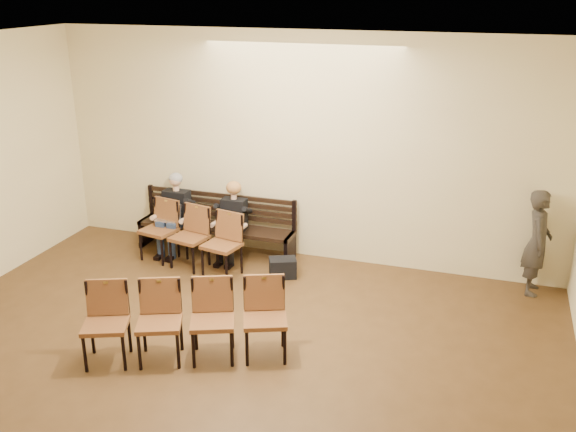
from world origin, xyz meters
name	(u,v)px	position (x,y,z in m)	size (l,w,h in m)	color
room_walls	(163,173)	(0.00, 0.79, 2.54)	(8.02, 10.01, 3.51)	#FDEEB5
bench	(216,239)	(-1.32, 4.65, 0.23)	(2.60, 0.90, 0.45)	black
seated_man	(175,215)	(-1.98, 4.53, 0.61)	(0.51, 0.70, 1.22)	black
seated_woman	(232,225)	(-0.98, 4.53, 0.55)	(0.47, 0.65, 1.10)	black
laptop	(167,220)	(-2.01, 4.34, 0.58)	(0.34, 0.27, 0.25)	silver
water_bottle	(235,231)	(-0.83, 4.27, 0.56)	(0.07, 0.07, 0.23)	silver
bag	(283,268)	(0.00, 4.10, 0.15)	(0.39, 0.27, 0.29)	black
passerby	(539,235)	(3.50, 4.75, 0.87)	(0.63, 0.42, 1.74)	#35312B
chair_row_front	(189,238)	(-1.47, 4.00, 0.47)	(1.70, 0.52, 0.95)	brown
chair_row_back	(186,323)	(-0.34, 1.67, 0.47)	(2.31, 0.52, 0.95)	brown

